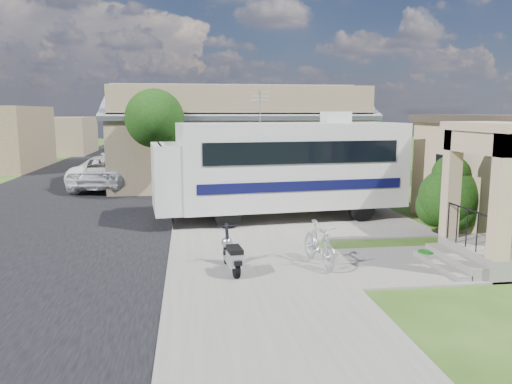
{
  "coord_description": "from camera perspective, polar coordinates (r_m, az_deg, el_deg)",
  "views": [
    {
      "loc": [
        -2.44,
        -11.88,
        3.63
      ],
      "look_at": [
        -0.5,
        2.5,
        1.3
      ],
      "focal_mm": 35.0,
      "sensor_mm": 36.0,
      "label": 1
    }
  ],
  "objects": [
    {
      "name": "pickup_truck",
      "position": [
        25.09,
        -16.02,
        2.29
      ],
      "size": [
        3.66,
        6.15,
        1.6
      ],
      "primitive_type": "imported",
      "rotation": [
        0.0,
        0.0,
        2.96
      ],
      "color": "white",
      "rests_on": "ground"
    },
    {
      "name": "sidewalk_slab",
      "position": [
        22.22,
        -3.87,
        -0.23
      ],
      "size": [
        4.0,
        80.0,
        0.06
      ],
      "primitive_type": "cube",
      "color": "#67645C",
      "rests_on": "ground"
    },
    {
      "name": "driveway_slab",
      "position": [
        17.23,
        5.72,
        -3.0
      ],
      "size": [
        7.0,
        6.0,
        0.05
      ],
      "primitive_type": "cube",
      "color": "#67645C",
      "rests_on": "ground"
    },
    {
      "name": "walk_slab",
      "position": [
        12.69,
        18.25,
        -7.86
      ],
      "size": [
        4.0,
        3.0,
        0.05
      ],
      "primitive_type": "cube",
      "color": "#67645C",
      "rests_on": "ground"
    },
    {
      "name": "garden_hose",
      "position": [
        13.25,
        18.82,
        -6.89
      ],
      "size": [
        0.38,
        0.38,
        0.17
      ],
      "primitive_type": "cylinder",
      "color": "#135F13",
      "rests_on": "ground"
    },
    {
      "name": "warehouse",
      "position": [
        26.02,
        -2.3,
        5.49
      ],
      "size": [
        12.5,
        8.4,
        5.04
      ],
      "color": "brown",
      "rests_on": "ground"
    },
    {
      "name": "street_slab",
      "position": [
        22.75,
        -20.43,
        -0.62
      ],
      "size": [
        9.0,
        80.0,
        0.02
      ],
      "primitive_type": "cube",
      "color": "black",
      "rests_on": "ground"
    },
    {
      "name": "street_tree_b",
      "position": [
        30.96,
        -10.13,
        8.54
      ],
      "size": [
        2.44,
        2.4,
        4.73
      ],
      "color": "#321F16",
      "rests_on": "ground"
    },
    {
      "name": "bicycle",
      "position": [
        11.89,
        7.24,
        -6.15
      ],
      "size": [
        0.77,
        1.77,
        1.03
      ],
      "primitive_type": "imported",
      "rotation": [
        0.0,
        0.0,
        0.17
      ],
      "color": "#A7A7AE",
      "rests_on": "ground"
    },
    {
      "name": "street_tree_c",
      "position": [
        39.95,
        -9.59,
        8.24
      ],
      "size": [
        2.44,
        2.4,
        4.42
      ],
      "color": "#321F16",
      "rests_on": "ground"
    },
    {
      "name": "scooter",
      "position": [
        11.31,
        -2.72,
        -7.24
      ],
      "size": [
        0.55,
        1.5,
        0.99
      ],
      "rotation": [
        0.0,
        0.0,
        0.12
      ],
      "color": "black",
      "rests_on": "ground"
    },
    {
      "name": "distant_bldg_near",
      "position": [
        47.61,
        -23.1,
        5.95
      ],
      "size": [
        8.0,
        7.0,
        3.2
      ],
      "primitive_type": "cube",
      "color": "brown",
      "rests_on": "ground"
    },
    {
      "name": "motorhome",
      "position": [
        16.94,
        2.94,
        3.04
      ],
      "size": [
        8.59,
        3.47,
        4.29
      ],
      "rotation": [
        0.0,
        0.0,
        0.1
      ],
      "color": "#B9BAB5",
      "rests_on": "ground"
    },
    {
      "name": "ground",
      "position": [
        12.66,
        3.79,
        -7.56
      ],
      "size": [
        120.0,
        120.0,
        0.0
      ],
      "primitive_type": "plane",
      "color": "#223E10"
    },
    {
      "name": "van",
      "position": [
        31.75,
        -14.94,
        3.74
      ],
      "size": [
        3.3,
        6.02,
        1.65
      ],
      "primitive_type": "imported",
      "rotation": [
        0.0,
        0.0,
        -0.18
      ],
      "color": "white",
      "rests_on": "ground"
    },
    {
      "name": "shrub",
      "position": [
        15.63,
        21.32,
        -0.34
      ],
      "size": [
        1.96,
        1.87,
        2.41
      ],
      "color": "#321F16",
      "rests_on": "ground"
    },
    {
      "name": "street_tree_a",
      "position": [
        20.97,
        -11.23,
        7.91
      ],
      "size": [
        2.44,
        2.4,
        4.58
      ],
      "color": "#321F16",
      "rests_on": "ground"
    }
  ]
}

